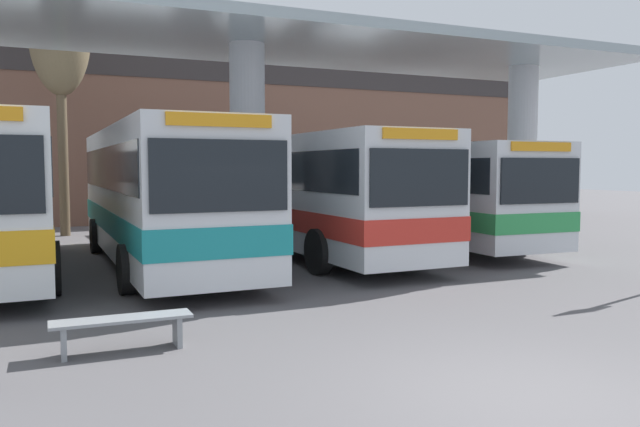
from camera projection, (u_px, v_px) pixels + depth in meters
name	position (u px, v px, depth m)	size (l,w,h in m)	color
ground_plane	(526.00, 399.00, 6.59)	(100.00, 100.00, 0.00)	#565456
townhouse_backdrop	(159.00, 113.00, 27.03)	(40.00, 0.58, 8.24)	brown
station_canopy	(247.00, 73.00, 15.27)	(22.28, 5.60, 5.70)	silver
transit_bus_center_bay	(161.00, 190.00, 15.50)	(2.99, 11.12, 3.37)	silver
transit_bus_right_bay	(308.00, 189.00, 17.79)	(2.96, 11.47, 3.26)	silver
transit_bus_far_right_bay	(411.00, 189.00, 20.45)	(3.02, 12.16, 3.08)	silver
waiting_bench_near_pillar	(122.00, 326.00, 8.26)	(1.81, 0.44, 0.46)	gray
poplar_tree_behind_left	(59.00, 33.00, 21.77)	(2.09, 2.09, 9.56)	brown
parked_car_street	(188.00, 206.00, 23.41)	(4.46, 2.17, 2.03)	maroon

